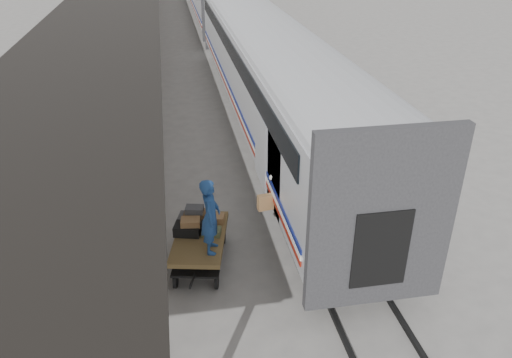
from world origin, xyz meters
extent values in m
plane|color=slate|center=(0.00, 0.00, 0.00)|extent=(160.00, 160.00, 0.00)
cube|color=silver|center=(3.20, 8.00, 2.60)|extent=(3.00, 24.00, 2.90)
cube|color=#28282B|center=(3.20, -3.90, 2.60)|extent=(3.04, 0.22, 3.50)
cube|color=black|center=(1.68, 8.00, 3.50)|extent=(0.04, 22.08, 0.65)
cube|color=black|center=(3.20, 8.00, 0.90)|extent=(2.55, 23.04, 0.50)
cube|color=#28282B|center=(3.20, 22.10, 2.60)|extent=(3.04, 0.22, 3.50)
cube|color=black|center=(3.20, 34.00, 0.90)|extent=(2.55, 23.04, 0.50)
cube|color=black|center=(1.95, -0.50, 2.15)|extent=(0.50, 1.70, 2.00)
imported|color=white|center=(1.95, -0.50, 2.01)|extent=(0.72, 0.89, 1.72)
cube|color=olive|center=(1.55, -0.65, 1.40)|extent=(0.57, 0.25, 0.42)
cylinder|color=black|center=(-5.45, 24.00, 2.00)|extent=(0.20, 0.20, 4.00)
cylinder|color=black|center=(-1.35, 24.00, 2.00)|extent=(0.20, 0.20, 4.00)
cube|color=black|center=(2.48, 34.00, 0.06)|extent=(0.10, 150.00, 0.12)
cube|color=black|center=(3.92, 34.00, 0.06)|extent=(0.10, 150.00, 0.12)
cube|color=brown|center=(-0.29, -1.12, 0.80)|extent=(1.72, 2.61, 0.12)
cube|color=black|center=(-0.29, -1.12, 0.45)|extent=(1.60, 2.49, 0.06)
cylinder|color=black|center=(-0.98, -1.94, 0.20)|extent=(0.16, 0.41, 0.40)
cylinder|color=black|center=(0.00, -2.15, 0.20)|extent=(0.16, 0.41, 0.40)
cylinder|color=black|center=(-0.59, -0.08, 0.20)|extent=(0.16, 0.41, 0.40)
cylinder|color=black|center=(0.39, -0.29, 0.20)|extent=(0.16, 0.41, 0.40)
cube|color=#39393C|center=(-0.44, -0.53, 0.98)|extent=(0.84, 0.68, 0.25)
cube|color=olive|center=(0.15, -0.50, 0.95)|extent=(0.56, 0.45, 0.18)
cube|color=black|center=(-0.59, -0.96, 0.99)|extent=(0.75, 0.62, 0.26)
cube|color=#4A5231|center=(0.01, -1.11, 0.94)|extent=(0.54, 0.45, 0.17)
cube|color=#4D361E|center=(-0.37, -0.62, 1.18)|extent=(0.62, 0.50, 0.20)
cube|color=olive|center=(-0.50, -0.97, 1.20)|extent=(0.52, 0.40, 0.19)
cube|color=#39393C|center=(-0.37, -0.64, 1.36)|extent=(0.51, 0.41, 0.16)
cube|color=black|center=(-0.06, -1.01, 1.11)|extent=(0.46, 0.40, 0.14)
cube|color=maroon|center=(-2.71, 20.23, 0.49)|extent=(0.95, 1.42, 0.80)
cube|color=maroon|center=(-2.67, 20.58, 1.03)|extent=(0.82, 0.62, 0.31)
cylinder|color=black|center=(-3.12, 19.78, 0.16)|extent=(0.14, 0.33, 0.32)
cylinder|color=black|center=(-2.41, 19.70, 0.16)|extent=(0.14, 0.33, 0.32)
cylinder|color=black|center=(-3.01, 20.76, 0.16)|extent=(0.14, 0.33, 0.32)
cylinder|color=black|center=(-2.30, 20.68, 0.16)|extent=(0.14, 0.33, 0.32)
imported|color=navy|center=(-0.04, -1.77, 1.81)|extent=(0.57, 0.77, 1.91)
imported|color=black|center=(-2.62, 15.55, 0.85)|extent=(1.07, 0.63, 1.70)
camera|label=1|loc=(-0.73, -11.69, 8.00)|focal=35.00mm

